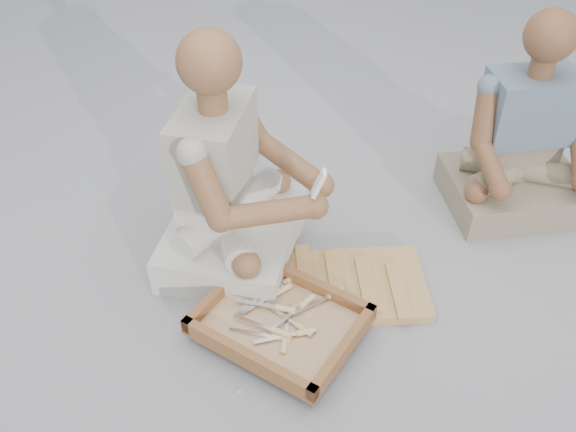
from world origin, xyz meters
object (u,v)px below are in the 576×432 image
(carved_panel, at_px, (352,285))
(craftsman, at_px, (229,188))
(tool_tray, at_px, (280,322))
(companion, at_px, (523,147))

(carved_panel, distance_m, craftsman, 0.60)
(carved_panel, height_order, craftsman, craftsman)
(carved_panel, relative_size, craftsman, 0.59)
(tool_tray, xyz_separation_m, craftsman, (-0.31, 0.36, 0.26))
(tool_tray, relative_size, companion, 0.73)
(carved_panel, xyz_separation_m, craftsman, (-0.51, 0.07, 0.31))
(tool_tray, distance_m, craftsman, 0.54)
(carved_panel, xyz_separation_m, tool_tray, (-0.20, -0.29, 0.04))
(tool_tray, distance_m, companion, 1.29)
(carved_panel, relative_size, companion, 0.64)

